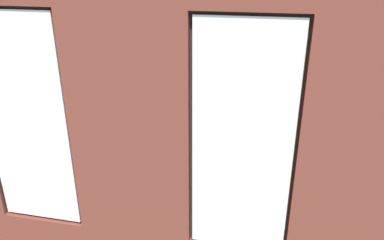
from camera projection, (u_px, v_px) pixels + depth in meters
The scene contains 20 objects.
ground_plane at pixel (193, 162), 6.55m from camera, with size 7.28×6.24×0.10m, color brown.
brick_wall_with_windows at pixel (130, 139), 3.40m from camera, with size 6.68×0.30×3.42m.
white_wall_right at pixel (1, 56), 6.33m from camera, with size 0.10×5.24×3.42m, color silver.
couch_by_window at pixel (164, 219), 4.50m from camera, with size 1.99×0.87×0.80m.
couch_left at pixel (368, 186), 5.15m from camera, with size 1.02×1.89×0.80m.
coffee_table at pixel (205, 142), 6.25m from camera, with size 1.48×0.79×0.46m.
cup_ceramic at pixel (205, 137), 6.21m from camera, with size 0.07×0.07×0.09m, color #B23D38.
candle_jar at pixel (230, 135), 6.25m from camera, with size 0.08×0.08×0.11m, color #B7333D.
table_plant_small at pixel (195, 130), 6.31m from camera, with size 0.13×0.13×0.21m.
remote_black at pixel (177, 139), 6.21m from camera, with size 0.05×0.17×0.02m, color black.
remote_silver at pixel (210, 142), 6.10m from camera, with size 0.05×0.17×0.02m, color #B2B2B7.
media_console at pixel (43, 126), 7.17m from camera, with size 1.07×0.42×0.56m, color black.
tv_flatscreen at pixel (38, 96), 6.93m from camera, with size 0.95×0.20×0.67m.
papasan_chair at pixel (166, 95), 8.37m from camera, with size 1.08×1.08×0.68m.
potted_plant_beside_window_right at pixel (26, 166), 4.53m from camera, with size 1.08×1.10×1.34m.
potted_plant_mid_room_small at pixel (250, 126), 7.04m from camera, with size 0.29×0.29×0.54m.
potted_plant_foreground_right at pixel (98, 72), 8.60m from camera, with size 1.06×1.14×1.44m.
potted_plant_near_tv at pixel (34, 128), 6.00m from camera, with size 1.10×1.04×1.20m.
potted_plant_corner_near_left at pixel (349, 96), 7.62m from camera, with size 0.71×0.71×0.96m.
potted_plant_by_left_couch at pixel (327, 137), 6.43m from camera, with size 0.41×0.41×0.60m.
Camera 1 is at (-1.21, 5.61, 3.18)m, focal length 35.00 mm.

